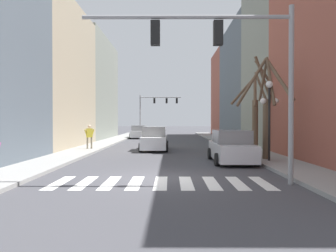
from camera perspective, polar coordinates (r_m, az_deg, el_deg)
ground_plane at (r=12.74m, az=-1.13°, el=-9.03°), size 240.00×240.00×0.00m
sidewalk_left at (r=14.18m, az=-26.04°, el=-7.80°), size 2.32×90.00×0.15m
sidewalk_right at (r=13.89m, az=24.33°, el=-7.97°), size 2.32×90.00×0.15m
building_row_left at (r=27.97m, az=-21.77°, el=9.29°), size 6.00×39.60×13.93m
building_row_right at (r=32.24m, az=18.18°, el=8.44°), size 6.00×47.69×13.75m
crosswalk_stripes at (r=11.75m, az=-1.27°, el=-9.86°), size 7.65×2.60×0.01m
traffic_signal_near at (r=11.74m, az=10.61°, el=12.27°), size 7.30×0.28×6.18m
traffic_signal_far at (r=52.74m, az=-2.25°, el=3.65°), size 6.64×0.28×6.39m
street_lamp_right_corner at (r=17.64m, az=17.23°, el=3.68°), size 0.95×0.36×4.11m
car_driving_away_lane at (r=17.64m, az=10.99°, el=-3.66°), size 2.13×4.64×1.72m
car_parked_right_far at (r=41.41m, az=-5.03°, el=-1.10°), size 2.12×4.63×1.63m
car_driving_toward_lane at (r=24.49m, az=-2.38°, el=-2.33°), size 2.05×4.76×1.77m
pedestrian_waiting_at_curb at (r=24.75m, az=-13.52°, el=-1.45°), size 0.70×0.45×1.77m
street_tree_right_near at (r=18.27m, az=16.83°, el=2.59°), size 2.80×2.77×5.49m
street_tree_left_far at (r=22.61m, az=15.31°, el=3.15°), size 3.94×1.76×6.38m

